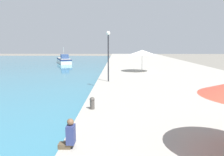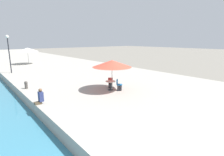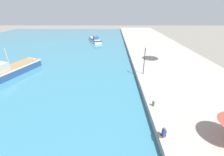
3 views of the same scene
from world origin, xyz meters
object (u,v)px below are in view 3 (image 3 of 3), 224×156
cafe_umbrella_white (157,48)px  lamppost (145,56)px  fishing_boat_far (95,40)px  fishing_boat_mid (10,70)px  person_at_quay (163,133)px  mooring_bollard (153,103)px

cafe_umbrella_white → lamppost: size_ratio=0.76×
fishing_boat_far → fishing_boat_mid: bearing=-133.5°
person_at_quay → lamppost: lamppost is taller
mooring_bollard → lamppost: bearing=86.8°
cafe_umbrella_white → fishing_boat_mid: bearing=-166.7°
fishing_boat_mid → person_at_quay: fishing_boat_mid is taller
fishing_boat_far → mooring_bollard: bearing=-94.9°
fishing_boat_mid → cafe_umbrella_white: fishing_boat_mid is taller
fishing_boat_far → cafe_umbrella_white: size_ratio=2.57×
fishing_boat_mid → fishing_boat_far: size_ratio=1.26×
cafe_umbrella_white → fishing_boat_far: bearing=125.3°
fishing_boat_far → lamppost: 30.60m
fishing_boat_mid → fishing_boat_far: bearing=85.9°
fishing_boat_mid → lamppost: bearing=16.2°
fishing_boat_mid → mooring_bollard: bearing=-5.4°
cafe_umbrella_white → mooring_bollard: bearing=-105.3°
fishing_boat_mid → lamppost: size_ratio=2.44×
person_at_quay → mooring_bollard: (0.25, 4.38, -0.09)m
fishing_boat_mid → fishing_boat_far: 29.69m
cafe_umbrella_white → person_at_quay: (-4.65, -20.48, -1.97)m
fishing_boat_mid → person_at_quay: 26.03m
fishing_boat_far → cafe_umbrella_white: (14.94, -21.11, 2.44)m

